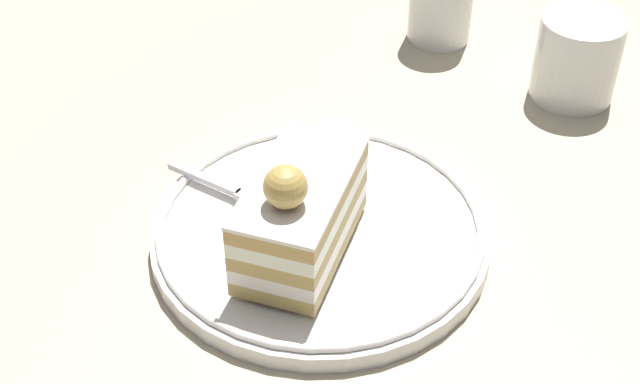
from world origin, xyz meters
The scene contains 6 objects.
ground_plane centered at (0.00, 0.00, 0.00)m, with size 2.40×2.40×0.00m, color #B6A88A.
dessert_plate centered at (0.03, 0.00, 0.01)m, with size 0.24×0.24×0.02m.
cake_slice centered at (0.02, -0.03, 0.05)m, with size 0.09×0.13×0.09m.
whipped_cream_dollop centered at (0.04, 0.07, 0.04)m, with size 0.04×0.04×0.03m, color white.
fork centered at (-0.04, 0.03, 0.02)m, with size 0.10×0.06×0.00m.
drink_glass_near centered at (0.23, 0.20, 0.04)m, with size 0.07×0.07×0.07m.
Camera 1 is at (0.06, -0.48, 0.45)m, focal length 51.25 mm.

